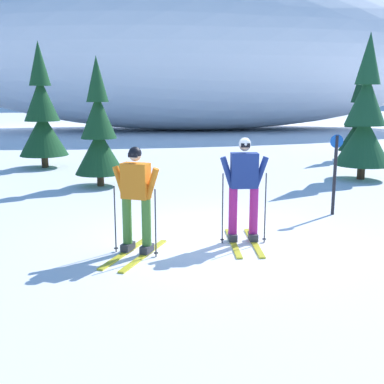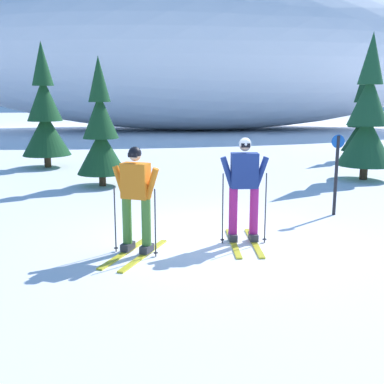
% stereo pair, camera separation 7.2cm
% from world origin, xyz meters
% --- Properties ---
extents(ground_plane, '(120.00, 120.00, 0.00)m').
position_xyz_m(ground_plane, '(0.00, 0.00, 0.00)').
color(ground_plane, white).
extents(skier_orange_jacket, '(1.10, 1.64, 1.73)m').
position_xyz_m(skier_orange_jacket, '(-1.48, -0.56, 0.91)').
color(skier_orange_jacket, gold).
rests_on(skier_orange_jacket, ground).
extents(skier_navy_jacket, '(0.84, 1.64, 1.82)m').
position_xyz_m(skier_navy_jacket, '(0.36, -0.16, 0.97)').
color(skier_navy_jacket, gold).
rests_on(skier_navy_jacket, ground).
extents(pine_tree_far_left, '(1.66, 1.66, 4.29)m').
position_xyz_m(pine_tree_far_left, '(-4.68, 9.04, 1.79)').
color(pine_tree_far_left, '#47301E').
rests_on(pine_tree_far_left, ground).
extents(pine_tree_center_left, '(1.37, 1.37, 3.54)m').
position_xyz_m(pine_tree_center_left, '(-2.49, 5.34, 1.48)').
color(pine_tree_center_left, '#47301E').
rests_on(pine_tree_center_left, ground).
extents(pine_tree_center_right, '(1.65, 1.65, 4.29)m').
position_xyz_m(pine_tree_center_right, '(5.27, 5.58, 1.79)').
color(pine_tree_center_right, '#47301E').
rests_on(pine_tree_center_right, ground).
extents(pine_tree_far_right, '(1.30, 1.30, 3.37)m').
position_xyz_m(pine_tree_far_right, '(7.07, 9.88, 1.41)').
color(pine_tree_far_right, '#47301E').
rests_on(pine_tree_far_right, ground).
extents(snow_ridge_background, '(37.47, 14.87, 10.82)m').
position_xyz_m(snow_ridge_background, '(2.88, 26.15, 5.41)').
color(snow_ridge_background, white).
rests_on(snow_ridge_background, ground).
extents(trail_marker_post, '(0.28, 0.07, 1.71)m').
position_xyz_m(trail_marker_post, '(2.68, 1.51, 0.96)').
color(trail_marker_post, black).
rests_on(trail_marker_post, ground).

